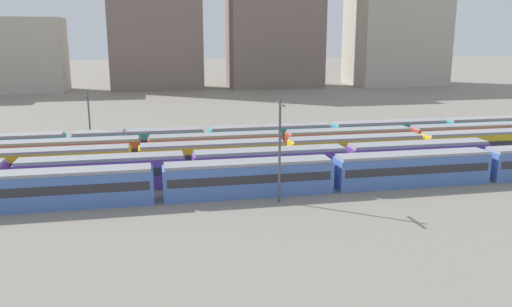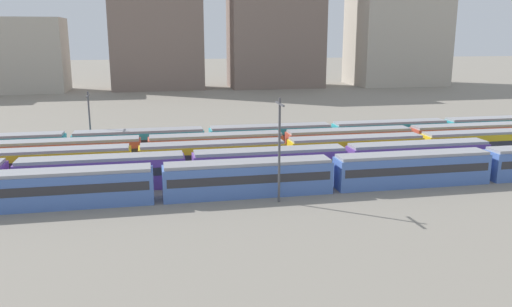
# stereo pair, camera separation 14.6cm
# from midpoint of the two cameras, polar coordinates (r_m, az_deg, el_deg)

# --- Properties ---
(train_track_0) EXTENTS (112.50, 3.06, 3.75)m
(train_track_0) POSITION_cam_midpoint_polar(r_m,az_deg,el_deg) (57.00, 8.47, -2.16)
(train_track_0) COLOR #4C70BC
(train_track_0) RESTS_ON ground_plane
(train_track_1) EXTENTS (74.70, 3.06, 3.75)m
(train_track_1) POSITION_cam_midpoint_polar(r_m,az_deg,el_deg) (58.83, -7.52, -1.65)
(train_track_1) COLOR #6B429E
(train_track_1) RESTS_ON ground_plane
(train_track_2) EXTENTS (112.50, 3.06, 3.75)m
(train_track_2) POSITION_cam_midpoint_polar(r_m,az_deg,el_deg) (65.87, 3.31, 0.04)
(train_track_2) COLOR yellow
(train_track_2) RESTS_ON ground_plane
(train_track_3) EXTENTS (93.60, 3.06, 3.75)m
(train_track_3) POSITION_cam_midpoint_polar(r_m,az_deg,el_deg) (69.31, -4.50, 0.68)
(train_track_3) COLOR #BC4C38
(train_track_3) RESTS_ON ground_plane
(train_track_4) EXTENTS (93.60, 3.06, 3.75)m
(train_track_4) POSITION_cam_midpoint_polar(r_m,az_deg,el_deg) (75.82, 1.56, 1.80)
(train_track_4) COLOR teal
(train_track_4) RESTS_ON ground_plane
(catenary_pole_1) EXTENTS (0.24, 3.20, 8.91)m
(catenary_pole_1) POSITION_cam_midpoint_polar(r_m,az_deg,el_deg) (77.00, -18.07, 3.66)
(catenary_pole_1) COLOR #4C4C51
(catenary_pole_1) RESTS_ON ground_plane
(catenary_pole_2) EXTENTS (0.24, 3.20, 10.70)m
(catenary_pole_2) POSITION_cam_midpoint_polar(r_m,az_deg,el_deg) (51.40, 2.56, 0.89)
(catenary_pole_2) COLOR #4C4C51
(catenary_pole_2) RESTS_ON ground_plane
(distant_building_1) EXTENTS (27.34, 16.29, 21.47)m
(distant_building_1) POSITION_cam_midpoint_polar(r_m,az_deg,el_deg) (168.12, -25.14, 9.85)
(distant_building_1) COLOR #B2A899
(distant_building_1) RESTS_ON ground_plane
(distant_building_2) EXTENTS (27.66, 14.18, 51.43)m
(distant_building_2) POSITION_cam_midpoint_polar(r_m,az_deg,el_deg) (163.82, -11.25, 16.01)
(distant_building_2) COLOR #7A665B
(distant_building_2) RESTS_ON ground_plane
(distant_building_3) EXTENTS (29.23, 16.58, 43.31)m
(distant_building_3) POSITION_cam_midpoint_polar(r_m,az_deg,el_deg) (168.31, 2.06, 14.77)
(distant_building_3) COLOR #7A665B
(distant_building_3) RESTS_ON ground_plane
(distant_building_4) EXTENTS (29.82, 21.57, 30.19)m
(distant_building_4) POSITION_cam_midpoint_polar(r_m,az_deg,el_deg) (182.66, 15.23, 12.15)
(distant_building_4) COLOR #B2A899
(distant_building_4) RESTS_ON ground_plane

